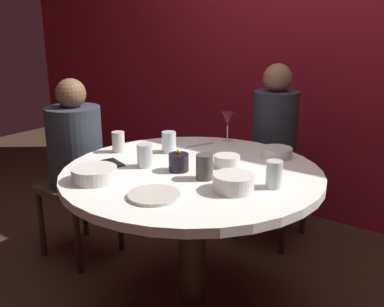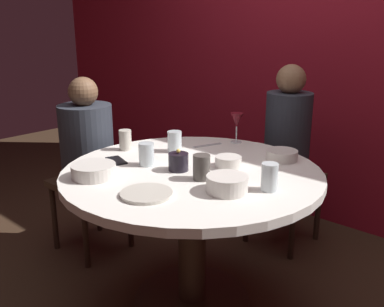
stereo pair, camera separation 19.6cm
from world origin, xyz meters
TOP-DOWN VIEW (x-y plane):
  - ground_plane at (0.00, 0.00)m, footprint 8.00×8.00m
  - back_wall at (0.00, 1.44)m, footprint 6.00×0.10m
  - dining_table at (0.00, 0.00)m, footprint 1.24×1.24m
  - seated_diner_left at (-0.86, 0.00)m, footprint 0.40×0.40m
  - seated_diner_back at (0.00, 0.90)m, footprint 0.40×0.40m
  - candle_holder at (-0.04, -0.05)m, footprint 0.10×0.10m
  - wine_glass at (-0.13, 0.54)m, footprint 0.08×0.08m
  - dinner_plate at (0.08, -0.36)m, footprint 0.22×0.22m
  - cell_phone at (-0.37, -0.16)m, footprint 0.16×0.11m
  - bowl_serving_large at (0.30, -0.12)m, footprint 0.17×0.17m
  - bowl_salad_center at (0.11, 0.15)m, footprint 0.13×0.13m
  - bowl_small_white at (-0.26, -0.38)m, footprint 0.20×0.20m
  - bowl_sauce_side at (0.24, 0.42)m, footprint 0.16×0.16m
  - cup_near_candle at (-0.27, 0.16)m, footprint 0.08×0.08m
  - cup_by_left_diner at (-0.50, 0.01)m, footprint 0.07×0.07m
  - cup_by_right_diner at (-0.21, -0.10)m, footprint 0.08×0.08m
  - cup_center_front at (0.42, 0.02)m, footprint 0.07×0.07m
  - cup_far_edge at (0.12, -0.07)m, footprint 0.08×0.08m
  - fork_near_plate at (0.35, 0.16)m, footprint 0.08×0.17m
  - knife_near_plate at (-0.21, 0.37)m, footprint 0.08×0.17m

SIDE VIEW (x-z plane):
  - ground_plane at x=0.00m, z-range 0.00..0.00m
  - dining_table at x=0.00m, z-range 0.20..0.93m
  - seated_diner_left at x=-0.86m, z-range 0.14..1.24m
  - seated_diner_back at x=0.00m, z-range 0.13..1.30m
  - fork_near_plate at x=0.35m, z-range 0.73..0.74m
  - knife_near_plate at x=-0.21m, z-range 0.73..0.74m
  - cell_phone at x=-0.37m, z-range 0.73..0.74m
  - dinner_plate at x=0.08m, z-range 0.73..0.75m
  - bowl_sauce_side at x=0.24m, z-range 0.73..0.78m
  - bowl_salad_center at x=0.11m, z-range 0.73..0.79m
  - bowl_small_white at x=-0.26m, z-range 0.73..0.79m
  - bowl_serving_large at x=0.30m, z-range 0.73..0.80m
  - candle_holder at x=-0.04m, z-range 0.72..0.83m
  - cup_by_left_diner at x=-0.50m, z-range 0.73..0.84m
  - cup_by_right_diner at x=-0.21m, z-range 0.73..0.85m
  - cup_near_candle at x=-0.27m, z-range 0.73..0.85m
  - cup_far_edge at x=0.12m, z-range 0.73..0.85m
  - cup_center_front at x=0.42m, z-range 0.73..0.85m
  - wine_glass at x=-0.13m, z-range 0.77..0.95m
  - back_wall at x=0.00m, z-range 0.00..2.60m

